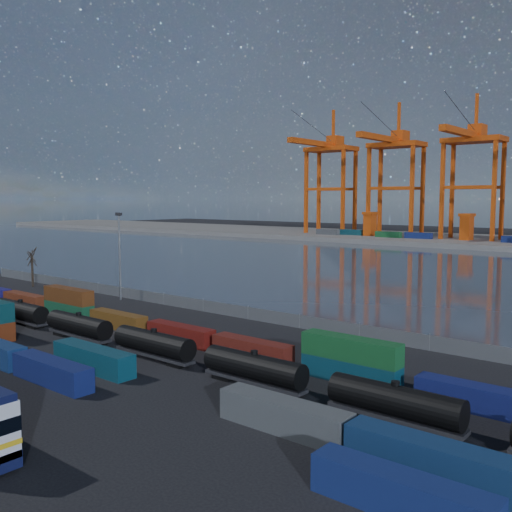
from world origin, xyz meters
The scene contains 9 objects.
ground centered at (0.00, 0.00, 0.00)m, with size 700.00×700.00×0.00m, color black.
harbor_water centered at (0.00, 105.00, 0.01)m, with size 700.00×700.00×0.00m, color #2F3844.
container_row_mid centered at (-4.56, -3.82, 1.61)m, with size 141.50×2.47×5.26m.
container_row_north centered at (2.24, 10.83, 1.56)m, with size 140.38×2.24×4.77m.
tanker_string centered at (6.10, 3.31, 1.89)m, with size 105.26×2.63×3.77m.
waterfront_fence centered at (0.00, 28.00, 1.00)m, with size 160.12×0.12×2.20m.
bare_tree centered at (-58.28, 24.07, 4.38)m, with size 2.29×2.37×8.71m.
yard_light_mast centered at (-30.00, 26.00, 9.30)m, with size 1.60×0.40×16.60m.
quay_containers centered at (-11.00, 195.46, 3.30)m, with size 172.58×10.99×2.60m.
Camera 1 is at (57.64, -40.47, 19.13)m, focal length 40.00 mm.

